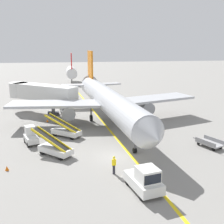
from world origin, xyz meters
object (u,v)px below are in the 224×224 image
(baggage_tug_near_wing, at_px, (31,136))
(belt_loader_aft_hold, at_px, (55,148))
(safety_cone_nose_left, at_px, (7,168))
(safety_cone_nose_right, at_px, (47,121))
(airliner, at_px, (108,100))
(pushback_tug, at_px, (145,180))
(jet_bridge, at_px, (38,92))
(ground_crew_marshaller, at_px, (114,164))
(belt_loader_forward_hold, at_px, (65,130))
(baggage_cart_loaded, at_px, (209,143))

(baggage_tug_near_wing, bearing_deg, belt_loader_aft_hold, -54.05)
(safety_cone_nose_left, xyz_separation_m, safety_cone_nose_right, (2.75, 15.93, 0.00))
(baggage_tug_near_wing, distance_m, safety_cone_nose_left, 7.03)
(airliner, relative_size, belt_loader_aft_hold, 7.89)
(pushback_tug, bearing_deg, jet_bridge, 110.68)
(jet_bridge, xyz_separation_m, baggage_tug_near_wing, (0.37, -15.07, -2.62))
(safety_cone_nose_left, bearing_deg, jet_bridge, 87.27)
(jet_bridge, distance_m, safety_cone_nose_left, 22.20)
(ground_crew_marshaller, bearing_deg, belt_loader_aft_hold, 135.45)
(belt_loader_aft_hold, relative_size, ground_crew_marshaller, 2.64)
(belt_loader_aft_hold, xyz_separation_m, safety_cone_nose_left, (-4.25, -2.95, -0.56))
(belt_loader_aft_hold, distance_m, safety_cone_nose_right, 13.07)
(airliner, relative_size, pushback_tug, 9.04)
(belt_loader_aft_hold, height_order, ground_crew_marshaller, belt_loader_aft_hold)
(airliner, relative_size, baggage_tug_near_wing, 13.12)
(baggage_tug_near_wing, distance_m, belt_loader_forward_hold, 4.47)
(baggage_tug_near_wing, bearing_deg, ground_crew_marshaller, -48.25)
(baggage_tug_near_wing, xyz_separation_m, baggage_cart_loaded, (20.02, -4.47, -0.46))
(baggage_tug_near_wing, relative_size, safety_cone_nose_left, 6.12)
(airliner, height_order, safety_cone_nose_left, airliner)
(airliner, height_order, belt_loader_forward_hold, airliner)
(baggage_cart_loaded, relative_size, ground_crew_marshaller, 2.22)
(pushback_tug, xyz_separation_m, baggage_cart_loaded, (9.96, 8.11, -0.53))
(airliner, relative_size, jet_bridge, 3.06)
(airliner, distance_m, safety_cone_nose_right, 9.59)
(safety_cone_nose_left, bearing_deg, belt_loader_forward_hold, 58.55)
(jet_bridge, xyz_separation_m, belt_loader_aft_hold, (3.20, -18.97, -2.77))
(airliner, xyz_separation_m, safety_cone_nose_left, (-11.58, -14.03, -3.20))
(pushback_tug, relative_size, baggage_cart_loaded, 1.04)
(belt_loader_forward_hold, bearing_deg, jet_bridge, 108.47)
(belt_loader_aft_hold, relative_size, safety_cone_nose_right, 10.18)
(baggage_tug_near_wing, bearing_deg, jet_bridge, 91.42)
(pushback_tug, bearing_deg, airliner, 89.71)
(jet_bridge, height_order, safety_cone_nose_right, jet_bridge)
(safety_cone_nose_left, bearing_deg, pushback_tug, -26.52)
(baggage_tug_near_wing, height_order, belt_loader_aft_hold, belt_loader_aft_hold)
(belt_loader_forward_hold, xyz_separation_m, safety_cone_nose_right, (-2.66, 7.08, -0.56))
(jet_bridge, bearing_deg, baggage_tug_near_wing, -88.58)
(airliner, relative_size, baggage_cart_loaded, 9.36)
(baggage_cart_loaded, xyz_separation_m, ground_crew_marshaller, (-11.81, -4.72, 0.44))
(baggage_tug_near_wing, distance_m, safety_cone_nose_right, 9.20)
(airliner, bearing_deg, baggage_cart_loaded, -49.78)
(safety_cone_nose_left, relative_size, safety_cone_nose_right, 1.00)
(pushback_tug, xyz_separation_m, safety_cone_nose_right, (-8.74, 21.66, -0.77))
(belt_loader_forward_hold, bearing_deg, airliner, 40.03)
(pushback_tug, bearing_deg, safety_cone_nose_left, 153.48)
(airliner, relative_size, safety_cone_nose_right, 80.33)
(jet_bridge, xyz_separation_m, safety_cone_nose_right, (1.70, -6.00, -3.32))
(jet_bridge, bearing_deg, safety_cone_nose_left, -92.73)
(baggage_cart_loaded, bearing_deg, pushback_tug, -140.83)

